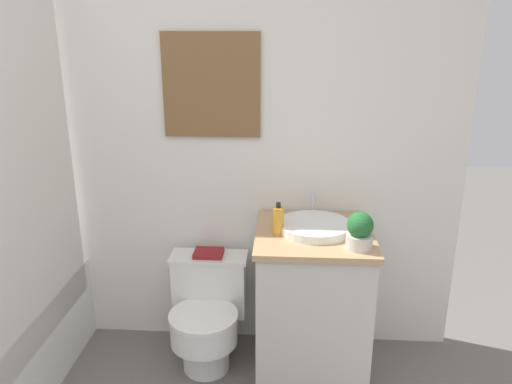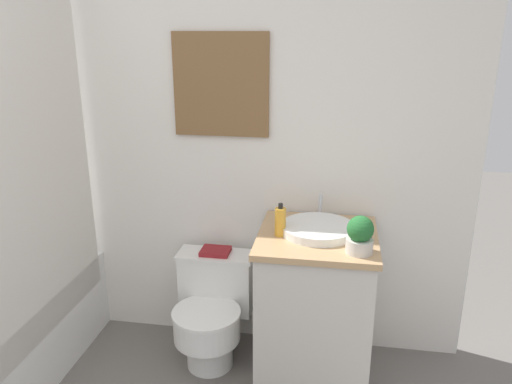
{
  "view_description": "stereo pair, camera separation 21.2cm",
  "coord_description": "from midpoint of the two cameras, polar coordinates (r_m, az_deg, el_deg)",
  "views": [
    {
      "loc": [
        0.69,
        -0.56,
        1.73
      ],
      "look_at": [
        0.56,
        1.55,
        1.04
      ],
      "focal_mm": 35.0,
      "sensor_mm": 36.0,
      "label": 1
    },
    {
      "loc": [
        0.9,
        -0.53,
        1.73
      ],
      "look_at": [
        0.56,
        1.55,
        1.04
      ],
      "focal_mm": 35.0,
      "sensor_mm": 36.0,
      "label": 2
    }
  ],
  "objects": [
    {
      "name": "wall_back",
      "position": [
        2.73,
        -7.66,
        7.82
      ],
      "size": [
        3.24,
        0.07,
        2.5
      ],
      "color": "white",
      "rests_on": "ground_plane"
    },
    {
      "name": "potted_plant",
      "position": [
        2.24,
        14.49,
        -4.84
      ],
      "size": [
        0.12,
        0.12,
        0.17
      ],
      "color": "beige",
      "rests_on": "vanity"
    },
    {
      "name": "vanity",
      "position": [
        2.6,
        9.11,
        -12.91
      ],
      "size": [
        0.57,
        0.58,
        0.8
      ],
      "color": "beige",
      "rests_on": "ground_plane"
    },
    {
      "name": "toilet",
      "position": [
        2.75,
        -2.85,
        -13.48
      ],
      "size": [
        0.41,
        0.49,
        0.58
      ],
      "color": "white",
      "rests_on": "ground_plane"
    },
    {
      "name": "soap_bottle",
      "position": [
        2.37,
        5.37,
        -3.42
      ],
      "size": [
        0.05,
        0.05,
        0.16
      ],
      "color": "gold",
      "rests_on": "vanity"
    },
    {
      "name": "sink",
      "position": [
        2.44,
        9.6,
        -4.19
      ],
      "size": [
        0.36,
        0.39,
        0.13
      ],
      "color": "white",
      "rests_on": "vanity"
    },
    {
      "name": "book_on_tank",
      "position": [
        2.71,
        -2.41,
        -6.83
      ],
      "size": [
        0.16,
        0.13,
        0.02
      ],
      "color": "maroon",
      "rests_on": "toilet"
    }
  ]
}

